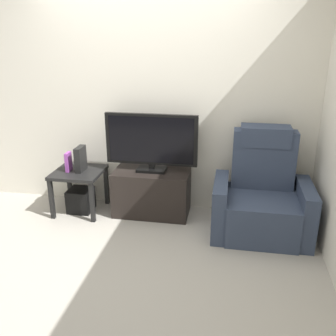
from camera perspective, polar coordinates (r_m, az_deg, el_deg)
The scene contains 9 objects.
ground_plane at distance 3.68m, azimuth -6.60°, elevation -12.67°, with size 6.40×6.40×0.00m, color #9E998E.
wall_back at distance 4.24m, azimuth -2.97°, elevation 10.82°, with size 6.40×0.06×2.60m, color beige.
tv_stand at distance 4.26m, azimuth -2.50°, elevation -3.76°, with size 0.85×0.44×0.52m.
television at distance 4.07m, azimuth -2.57°, elevation 4.09°, with size 1.02×0.20×0.65m.
recliner_armchair at distance 3.96m, azimuth 14.15°, elevation -4.51°, with size 0.98×0.78×1.08m.
side_table at distance 4.38m, azimuth -13.49°, elevation -1.41°, with size 0.54×0.54×0.50m.
subwoofer_box at distance 4.49m, azimuth -13.20°, elevation -4.78°, with size 0.27×0.27×0.27m, color black.
book_upright at distance 4.34m, azimuth -15.01°, elevation 0.92°, with size 0.04×0.12×0.22m, color purple.
game_console at distance 4.30m, azimuth -13.25°, elevation 1.37°, with size 0.07×0.20×0.28m, color black.
Camera 1 is at (0.94, -2.95, 1.98)m, focal length 39.81 mm.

